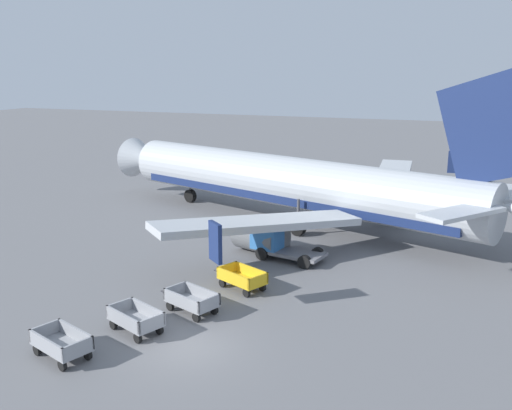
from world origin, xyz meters
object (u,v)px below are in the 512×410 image
object	(u,v)px
airplane	(300,185)
baggage_cart_third_in_row	(192,300)
baggage_cart_second_in_row	(136,319)
baggage_cart_nearest	(61,343)
baggage_cart_fourth_in_row	(242,278)
traffic_cone_near_plane	(247,273)
service_truck_beside_carts	(276,240)

from	to	relation	value
airplane	baggage_cart_third_in_row	world-z (taller)	airplane
airplane	baggage_cart_second_in_row	bearing A→B (deg)	-95.11
baggage_cart_nearest	baggage_cart_second_in_row	world-z (taller)	same
baggage_cart_nearest	baggage_cart_fourth_in_row	world-z (taller)	same
traffic_cone_near_plane	baggage_cart_third_in_row	bearing A→B (deg)	-99.77
baggage_cart_third_in_row	traffic_cone_near_plane	bearing A→B (deg)	80.23
baggage_cart_second_in_row	service_truck_beside_carts	world-z (taller)	service_truck_beside_carts
baggage_cart_third_in_row	baggage_cart_fourth_in_row	distance (m)	3.72
baggage_cart_second_in_row	baggage_cart_third_in_row	world-z (taller)	same
airplane	baggage_cart_fourth_in_row	size ratio (longest dim) A/B	10.39
airplane	traffic_cone_near_plane	xyz separation A→B (m)	(0.50, -11.52, -2.72)
baggage_cart_nearest	baggage_cart_second_in_row	bearing A→B (deg)	63.25
service_truck_beside_carts	traffic_cone_near_plane	xyz separation A→B (m)	(-0.30, -4.04, -0.76)
baggage_cart_third_in_row	baggage_cart_fourth_in_row	xyz separation A→B (m)	(1.13, 3.54, 0.00)
airplane	baggage_cart_nearest	bearing A→B (deg)	-98.29
baggage_cart_nearest	service_truck_beside_carts	distance (m)	15.28
baggage_cart_third_in_row	traffic_cone_near_plane	distance (m)	5.04
baggage_cart_second_in_row	service_truck_beside_carts	bearing A→B (deg)	77.87
traffic_cone_near_plane	baggage_cart_second_in_row	bearing A→B (deg)	-106.13
baggage_cart_second_in_row	traffic_cone_near_plane	world-z (taller)	baggage_cart_second_in_row
baggage_cart_nearest	baggage_cart_fourth_in_row	xyz separation A→B (m)	(4.02, 9.26, 0.00)
baggage_cart_third_in_row	baggage_cart_fourth_in_row	world-z (taller)	same
airplane	baggage_cart_nearest	size ratio (longest dim) A/B	10.20
baggage_cart_second_in_row	baggage_cart_fourth_in_row	distance (m)	6.72
airplane	traffic_cone_near_plane	world-z (taller)	airplane
airplane	service_truck_beside_carts	size ratio (longest dim) A/B	7.88
baggage_cart_second_in_row	traffic_cone_near_plane	xyz separation A→B (m)	(2.22, 7.66, -0.26)
baggage_cart_nearest	traffic_cone_near_plane	distance (m)	11.32
baggage_cart_second_in_row	baggage_cart_nearest	bearing A→B (deg)	-116.75
baggage_cart_second_in_row	traffic_cone_near_plane	distance (m)	7.98
baggage_cart_third_in_row	baggage_cart_nearest	bearing A→B (deg)	-116.76
baggage_cart_second_in_row	baggage_cart_fourth_in_row	xyz separation A→B (m)	(2.49, 6.24, 0.00)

